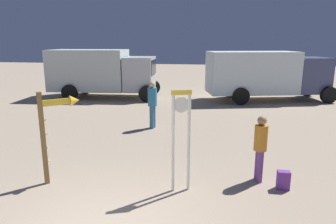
% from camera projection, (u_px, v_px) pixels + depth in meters
% --- Properties ---
extents(standing_clock, '(0.43, 0.22, 2.27)m').
position_uv_depth(standing_clock, '(181.00, 132.00, 6.57)').
color(standing_clock, white).
rests_on(standing_clock, ground_plane).
extents(arrow_sign, '(0.83, 0.73, 2.17)m').
position_uv_depth(arrow_sign, '(56.00, 121.00, 7.02)').
color(arrow_sign, brown).
rests_on(arrow_sign, ground_plane).
extents(person_near_clock, '(0.31, 0.31, 1.59)m').
position_uv_depth(person_near_clock, '(260.00, 145.00, 7.13)').
color(person_near_clock, '#744290').
rests_on(person_near_clock, ground_plane).
extents(backpack, '(0.28, 0.21, 0.43)m').
position_uv_depth(backpack, '(283.00, 180.00, 6.87)').
color(backpack, '#75389B').
rests_on(backpack, ground_plane).
extents(person_distant, '(0.35, 0.35, 1.80)m').
position_uv_depth(person_distant, '(152.00, 102.00, 11.56)').
color(person_distant, teal).
rests_on(person_distant, ground_plane).
extents(box_truck_near, '(7.13, 3.89, 2.71)m').
position_uv_depth(box_truck_near, '(265.00, 73.00, 16.99)').
color(box_truck_near, white).
rests_on(box_truck_near, ground_plane).
extents(box_truck_far, '(6.40, 3.04, 2.78)m').
position_uv_depth(box_truck_far, '(101.00, 71.00, 17.94)').
color(box_truck_far, silver).
rests_on(box_truck_far, ground_plane).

